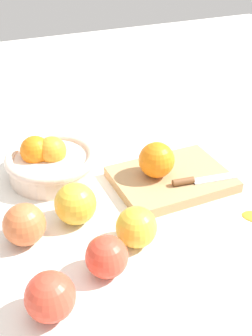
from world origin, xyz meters
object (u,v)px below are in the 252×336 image
apple_front_left (24,224)px  apple_front_left_4 (136,227)px  cutting_board (171,179)px  knife (198,180)px  apple_mid_left (76,204)px  bowl (50,162)px  orange_on_board (157,160)px  apple_front_left_2 (107,257)px  apple_front_left_3 (50,297)px

apple_front_left → apple_front_left_4: 0.19m
apple_front_left_4 → cutting_board: bearing=43.8°
cutting_board → knife: (0.04, -0.04, 0.02)m
apple_mid_left → apple_front_left_4: size_ratio=1.08×
bowl → orange_on_board: (0.19, -0.12, 0.02)m
apple_front_left → apple_mid_left: bearing=10.9°
apple_front_left → apple_mid_left: 0.10m
cutting_board → apple_front_left_2: size_ratio=3.41×
apple_front_left_3 → apple_front_left_4: 0.20m
bowl → apple_front_left: 0.21m
orange_on_board → apple_front_left_4: orange_on_board is taller
orange_on_board → apple_front_left_3: size_ratio=1.00×
cutting_board → apple_mid_left: 0.23m
bowl → apple_front_left: bearing=-116.8°
apple_front_left → apple_front_left_2: bearing=-50.4°
apple_front_left → orange_on_board: bearing=13.4°
apple_front_left_2 → apple_mid_left: 0.14m
cutting_board → apple_front_left_3: apple_front_left_3 is taller
apple_front_left → apple_front_left_2: size_ratio=1.08×
cutting_board → apple_front_left: 0.32m
orange_on_board → apple_front_left: orange_on_board is taller
apple_front_left → cutting_board: bearing=10.0°
apple_front_left_2 → apple_front_left_3: 0.11m
orange_on_board → apple_front_left: size_ratio=0.99×
apple_mid_left → orange_on_board: bearing=14.6°
cutting_board → apple_front_left_3: bearing=-144.5°
cutting_board → knife: bearing=-49.5°
apple_front_left → apple_front_left_3: (0.00, -0.17, -0.00)m
apple_mid_left → bowl: bearing=91.5°
bowl → apple_front_left_2: (0.01, -0.31, -0.00)m
apple_front_left_3 → apple_front_left_4: apple_front_left_3 is taller
apple_front_left_2 → apple_front_left: bearing=129.6°
bowl → orange_on_board: size_ratio=2.64×
bowl → apple_mid_left: (0.00, -0.17, 0.00)m
cutting_board → orange_on_board: (-0.03, 0.01, 0.05)m
cutting_board → knife: knife is taller
knife → apple_front_left_4: size_ratio=2.15×
cutting_board → knife: 0.06m
knife → apple_front_left_2: bearing=-151.4°
apple_front_left_2 → apple_mid_left: (-0.01, 0.14, 0.00)m
apple_front_left → apple_front_left_3: bearing=-89.5°
orange_on_board → apple_mid_left: bearing=-165.4°
apple_front_left_2 → apple_front_left_4: size_ratio=0.96×
orange_on_board → bowl: bearing=148.9°
apple_front_left → apple_front_left_2: apple_front_left is taller
bowl → apple_front_left_2: bowl is taller
knife → orange_on_board: bearing=140.6°
apple_front_left_3 → apple_front_left_4: (0.17, 0.09, -0.00)m
knife → apple_front_left: bearing=-178.0°
knife → apple_front_left_3: size_ratio=2.10×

